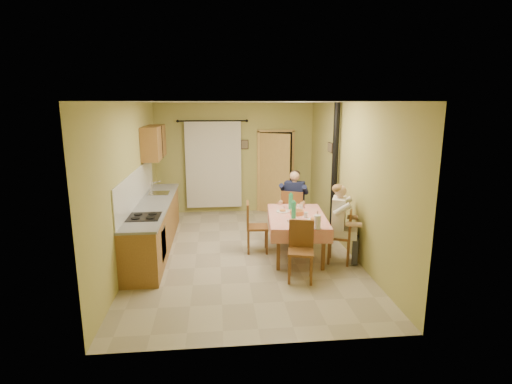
{
  "coord_description": "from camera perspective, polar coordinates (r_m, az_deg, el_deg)",
  "views": [
    {
      "loc": [
        -0.48,
        -7.17,
        2.78
      ],
      "look_at": [
        0.25,
        0.1,
        1.15
      ],
      "focal_mm": 28.0,
      "sensor_mm": 36.0,
      "label": 1
    }
  ],
  "objects": [
    {
      "name": "upper_cabinets",
      "position": [
        9.0,
        -14.38,
        6.91
      ],
      "size": [
        0.35,
        1.4,
        0.7
      ],
      "primitive_type": "cube",
      "color": "brown",
      "rests_on": "room_shell"
    },
    {
      "name": "picture_right",
      "position": [
        8.77,
        10.59,
        6.28
      ],
      "size": [
        0.03,
        0.31,
        0.21
      ],
      "primitive_type": "cube",
      "color": "brown",
      "rests_on": "room_shell"
    },
    {
      "name": "curtain",
      "position": [
        10.18,
        -6.09,
        3.94
      ],
      "size": [
        1.7,
        0.07,
        2.22
      ],
      "color": "black",
      "rests_on": "ground"
    },
    {
      "name": "room_shell",
      "position": [
        7.25,
        -1.89,
        4.96
      ],
      "size": [
        4.04,
        6.04,
        2.82
      ],
      "color": "tan",
      "rests_on": "ground"
    },
    {
      "name": "chair_far",
      "position": [
        8.52,
        5.36,
        -4.45
      ],
      "size": [
        0.59,
        0.59,
        1.01
      ],
      "rotation": [
        0.0,
        0.0,
        -0.41
      ],
      "color": "brown",
      "rests_on": "ground"
    },
    {
      "name": "kitchen_run",
      "position": [
        8.0,
        -14.35,
        -4.52
      ],
      "size": [
        0.64,
        3.64,
        1.56
      ],
      "color": "brown",
      "rests_on": "ground"
    },
    {
      "name": "dining_table",
      "position": [
        7.51,
        5.81,
        -6.12
      ],
      "size": [
        1.2,
        1.81,
        0.76
      ],
      "rotation": [
        0.0,
        0.0,
        -0.1
      ],
      "color": "#E08979",
      "rests_on": "ground"
    },
    {
      "name": "picture_back",
      "position": [
        10.21,
        -1.63,
        6.79
      ],
      "size": [
        0.19,
        0.03,
        0.23
      ],
      "primitive_type": "cube",
      "color": "black",
      "rests_on": "room_shell"
    },
    {
      "name": "chair_left",
      "position": [
        7.65,
        0.08,
        -6.4
      ],
      "size": [
        0.43,
        0.43,
        0.96
      ],
      "rotation": [
        0.0,
        0.0,
        -1.64
      ],
      "color": "brown",
      "rests_on": "ground"
    },
    {
      "name": "doorway",
      "position": [
        10.3,
        2.73,
        2.91
      ],
      "size": [
        0.96,
        0.46,
        2.15
      ],
      "color": "black",
      "rests_on": "ground"
    },
    {
      "name": "tableware",
      "position": [
        7.29,
        6.15,
        -3.04
      ],
      "size": [
        0.7,
        1.69,
        0.33
      ],
      "color": "white",
      "rests_on": "dining_table"
    },
    {
      "name": "floor",
      "position": [
        7.7,
        -1.8,
        -8.58
      ],
      "size": [
        4.0,
        6.0,
        0.01
      ],
      "primitive_type": "cube",
      "color": "tan",
      "rests_on": "ground"
    },
    {
      "name": "man_far",
      "position": [
        8.38,
        5.46,
        -0.58
      ],
      "size": [
        0.65,
        0.6,
        1.39
      ],
      "rotation": [
        0.0,
        0.0,
        -0.41
      ],
      "color": "#141938",
      "rests_on": "chair_far"
    },
    {
      "name": "stove_flue",
      "position": [
        8.31,
        11.04,
        0.16
      ],
      "size": [
        0.24,
        0.24,
        2.8
      ],
      "color": "black",
      "rests_on": "ground"
    },
    {
      "name": "chair_right",
      "position": [
        7.3,
        11.89,
        -7.64
      ],
      "size": [
        0.5,
        0.5,
        0.94
      ],
      "rotation": [
        0.0,
        0.0,
        1.2
      ],
      "color": "brown",
      "rests_on": "ground"
    },
    {
      "name": "man_right",
      "position": [
        7.12,
        12.0,
        -3.18
      ],
      "size": [
        0.59,
        0.65,
        1.39
      ],
      "rotation": [
        0.0,
        0.0,
        1.2
      ],
      "color": "silver",
      "rests_on": "chair_right"
    },
    {
      "name": "chair_near",
      "position": [
        6.5,
        6.38,
        -10.01
      ],
      "size": [
        0.48,
        0.48,
        0.96
      ],
      "rotation": [
        0.0,
        0.0,
        2.92
      ],
      "color": "brown",
      "rests_on": "ground"
    }
  ]
}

